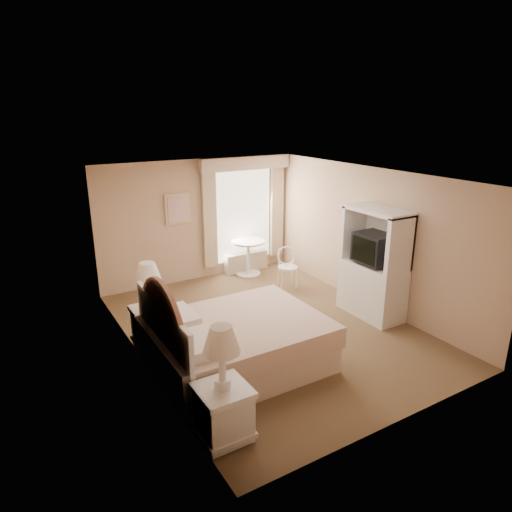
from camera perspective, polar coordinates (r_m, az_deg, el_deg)
room at (r=7.14m, az=1.77°, el=-0.02°), size 4.21×5.51×2.51m
window at (r=9.84m, az=-1.39°, el=5.60°), size 2.05×0.22×2.51m
framed_art at (r=9.22m, az=-9.77°, el=5.83°), size 0.52×0.04×0.62m
bed at (r=6.37m, az=-3.18°, el=-10.85°), size 2.33×1.83×1.62m
nightstand_near at (r=5.12m, az=-4.15°, el=-17.38°), size 0.55×0.55×1.34m
nightstand_far at (r=7.05m, az=-12.99°, el=-7.33°), size 0.55×0.55×1.32m
round_table at (r=9.80m, az=-0.99°, el=0.51°), size 0.72×0.72×0.76m
cafe_chair at (r=9.22m, az=3.91°, el=-0.94°), size 0.50×0.50×0.81m
armoire at (r=8.05m, az=14.47°, el=-1.97°), size 0.57×1.14×1.90m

